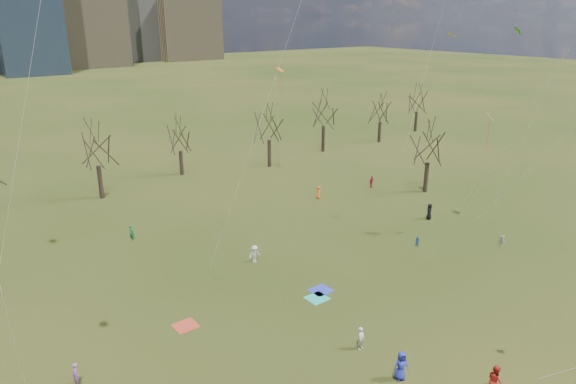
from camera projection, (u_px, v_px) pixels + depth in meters
ground at (392, 331)px, 35.74m from camera, size 500.00×500.00×0.00m
bare_tree_row at (161, 145)px, 61.79m from camera, size 113.04×29.80×9.50m
blanket_teal at (317, 298)px, 39.93m from camera, size 1.60×1.50×0.03m
blanket_navy at (321, 290)px, 41.08m from camera, size 1.60×1.50×0.03m
blanket_crimson at (186, 326)px, 36.38m from camera, size 1.60×1.50×0.03m
person_0 at (401, 366)px, 30.78m from camera, size 1.08×0.89×1.89m
person_1 at (361, 338)px, 33.66m from camera, size 0.68×0.56×1.61m
person_2 at (495, 380)px, 29.50m from camera, size 1.14×1.21×1.98m
person_3 at (502, 241)px, 48.82m from camera, size 0.48×0.75×1.11m
person_6 at (429, 211)px, 55.19m from camera, size 1.03×0.97×1.77m
person_7 at (75, 375)px, 30.29m from camera, size 0.50×0.63×1.52m
person_8 at (417, 242)px, 48.71m from camera, size 0.53×0.59×1.00m
person_9 at (255, 254)px, 45.55m from camera, size 1.09×0.69×1.61m
person_10 at (371, 182)px, 65.51m from camera, size 0.96×0.58×1.54m
person_12 at (318, 192)px, 61.51m from camera, size 0.74×0.88×1.54m
person_13 at (132, 233)px, 50.02m from camera, size 0.53×0.67×1.62m
kites_airborne at (349, 101)px, 43.97m from camera, size 70.98×53.02×33.83m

